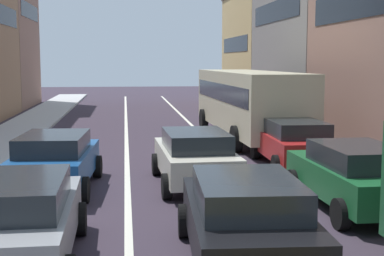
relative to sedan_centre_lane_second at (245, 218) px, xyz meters
The scene contains 9 objects.
lane_stripe_left 13.78m from the sedan_centre_lane_second, 97.92° to the left, with size 0.16×60.00×0.01m, color silver.
lane_stripe_right 13.74m from the sedan_centre_lane_second, 83.71° to the left, with size 0.16×60.00×0.01m, color silver.
sedan_centre_lane_second is the anchor object (origin of this frame).
wagon_left_lane_second 3.73m from the sedan_centre_lane_second, behind, with size 2.11×4.33×1.49m.
hatchback_centre_lane_third 5.93m from the sedan_centre_lane_second, 90.77° to the left, with size 2.17×4.36×1.49m.
sedan_left_lane_third 6.91m from the sedan_centre_lane_second, 122.87° to the left, with size 2.27×4.40×1.49m.
sedan_right_lane_behind_truck 4.45m from the sedan_centre_lane_second, 43.91° to the left, with size 2.13×4.33×1.49m.
wagon_right_lane_far 8.82m from the sedan_centre_lane_second, 67.58° to the left, with size 2.12×4.33×1.49m.
bus_mid_queue_primary 14.67m from the sedan_centre_lane_second, 77.21° to the left, with size 3.04×10.57×2.90m.
Camera 1 is at (-1.73, -2.26, 3.35)m, focal length 51.79 mm.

